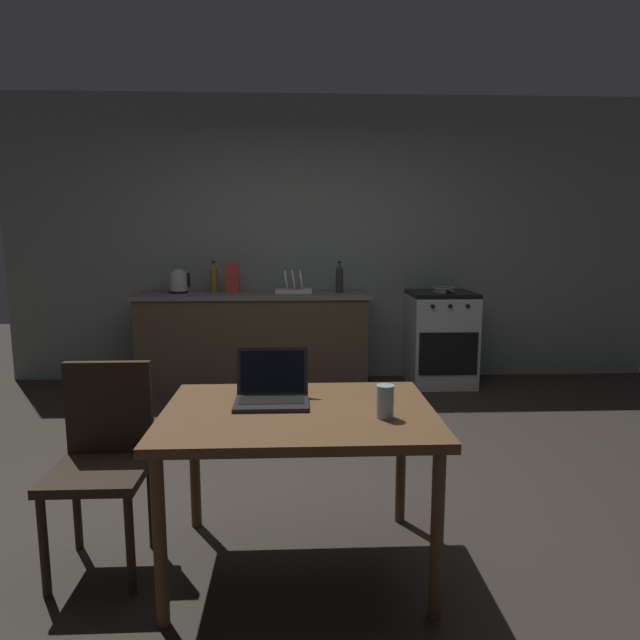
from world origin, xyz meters
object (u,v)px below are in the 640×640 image
bottle (339,278)px  drinking_glass (385,401)px  dining_table (299,426)px  chair (104,451)px  dish_rack (294,287)px  laptop (272,392)px  frying_pan (444,289)px  cereal_box (232,278)px  bottle_b (214,277)px  electric_kettle (178,282)px  stove_oven (440,338)px

bottle → drinking_glass: 3.04m
bottle → drinking_glass: bearing=-91.0°
dining_table → chair: bearing=174.5°
dining_table → dish_rack: 2.97m
laptop → frying_pan: frying_pan is taller
drinking_glass → dish_rack: 3.10m
cereal_box → bottle_b: (-0.18, 0.06, -0.00)m
cereal_box → dish_rack: cereal_box is taller
laptop → dish_rack: dish_rack is taller
electric_kettle → dish_rack: bearing=0.0°
dining_table → dish_rack: size_ratio=3.36×
stove_oven → frying_pan: size_ratio=2.24×
frying_pan → bottle: bearing=-178.8°
stove_oven → laptop: (-1.50, -2.84, 0.31)m
laptop → dish_rack: (0.09, 2.85, 0.19)m
chair → electric_kettle: 2.93m
bottle_b → dish_rack: bearing=-6.0°
chair → bottle: 3.13m
stove_oven → drinking_glass: 3.26m
stove_oven → bottle: size_ratio=3.05×
stove_oven → bottle: (-0.98, -0.05, 0.59)m
chair → frying_pan: bearing=59.1°
laptop → bottle: size_ratio=1.09×
electric_kettle → laptop: bearing=-71.0°
chair → laptop: laptop is taller
laptop → cereal_box: cereal_box is taller
drinking_glass → electric_kettle: bearing=115.2°
drinking_glass → cereal_box: bearing=107.0°
chair → dish_rack: size_ratio=2.60×
cereal_box → bottle: bearing=-4.0°
dining_table → laptop: size_ratio=3.57×
laptop → frying_pan: 3.20m
frying_pan → drinking_glass: (-1.05, -3.04, -0.14)m
chair → laptop: 0.78m
bottle → stove_oven: bearing=2.8°
chair → dish_rack: 3.02m
bottle → cereal_box: size_ratio=1.05×
laptop → drinking_glass: (0.46, -0.23, 0.02)m
chair → bottle: (1.25, 2.82, 0.53)m
bottle_b → drinking_glass: bearing=-70.3°
cereal_box → dish_rack: bearing=-2.0°
electric_kettle → dish_rack: (1.07, 0.00, -0.06)m
drinking_glass → dish_rack: bearing=96.9°
dish_rack → bottle_b: (-0.76, 0.08, 0.09)m
dining_table → dish_rack: dish_rack is taller
chair → bottle: bearing=73.5°
dining_table → frying_pan: frying_pan is taller
bottle → drinking_glass: (-0.05, -3.02, -0.26)m
laptop → electric_kettle: (-0.98, 2.85, 0.24)m
chair → cereal_box: cereal_box is taller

